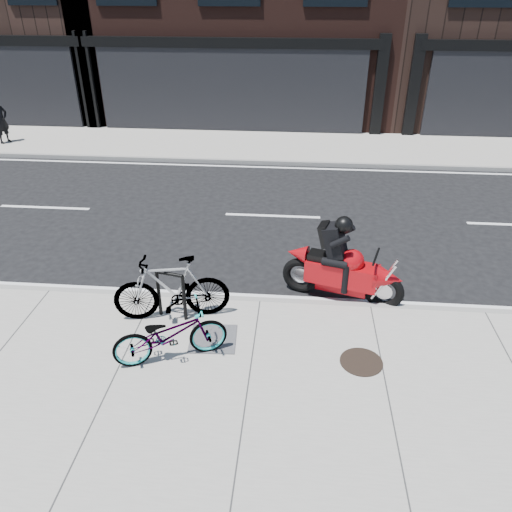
# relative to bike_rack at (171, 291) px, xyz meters

# --- Properties ---
(ground) EXTENTS (120.00, 120.00, 0.00)m
(ground) POSITION_rel_bike_rack_xyz_m (1.47, 2.60, -0.66)
(ground) COLOR black
(ground) RESTS_ON ground
(sidewalk_near) EXTENTS (60.00, 6.00, 0.13)m
(sidewalk_near) POSITION_rel_bike_rack_xyz_m (1.47, -2.40, -0.59)
(sidewalk_near) COLOR gray
(sidewalk_near) RESTS_ON ground
(sidewalk_far) EXTENTS (60.00, 3.50, 0.13)m
(sidewalk_far) POSITION_rel_bike_rack_xyz_m (1.47, 10.35, -0.59)
(sidewalk_far) COLOR gray
(sidewalk_far) RESTS_ON ground
(bike_rack) EXTENTS (0.53, 0.17, 0.90)m
(bike_rack) POSITION_rel_bike_rack_xyz_m (0.00, 0.00, 0.00)
(bike_rack) COLOR black
(bike_rack) RESTS_ON sidewalk_near
(bicycle_front) EXTENTS (1.85, 1.22, 0.92)m
(bicycle_front) POSITION_rel_bike_rack_xyz_m (0.23, -1.06, -0.07)
(bicycle_front) COLOR gray
(bicycle_front) RESTS_ON sidewalk_near
(bicycle_rear) EXTENTS (2.04, 0.93, 1.18)m
(bicycle_rear) POSITION_rel_bike_rack_xyz_m (0.01, 0.00, 0.06)
(bicycle_rear) COLOR gray
(bicycle_rear) RESTS_ON sidewalk_near
(motorcycle) EXTENTS (2.24, 1.02, 1.71)m
(motorcycle) POSITION_rel_bike_rack_xyz_m (3.04, 0.97, 0.03)
(motorcycle) COLOR black
(motorcycle) RESTS_ON ground
(pedestrian) EXTENTS (0.55, 0.66, 1.56)m
(pedestrian) POSITION_rel_bike_rack_xyz_m (-8.36, 9.73, 0.25)
(pedestrian) COLOR black
(pedestrian) RESTS_ON sidewalk_far
(manhole_cover) EXTENTS (0.86, 0.86, 0.02)m
(manhole_cover) POSITION_rel_bike_rack_xyz_m (3.16, -0.91, -0.52)
(manhole_cover) COLOR black
(manhole_cover) RESTS_ON sidewalk_near
(utility_grate) EXTENTS (0.79, 0.79, 0.02)m
(utility_grate) POSITION_rel_bike_rack_xyz_m (0.79, -0.55, -0.52)
(utility_grate) COLOR #474749
(utility_grate) RESTS_ON sidewalk_near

